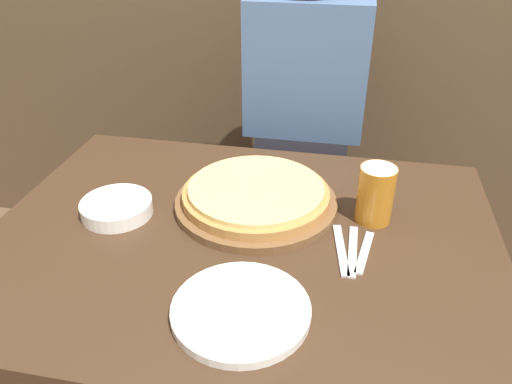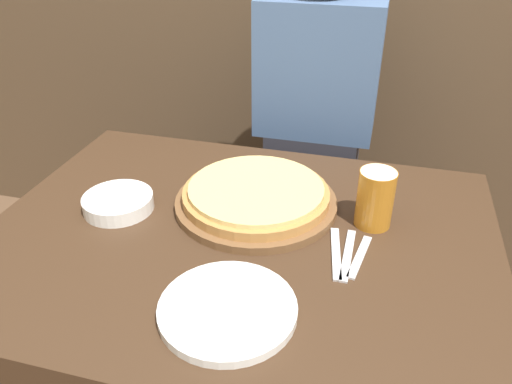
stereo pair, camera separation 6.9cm
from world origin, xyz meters
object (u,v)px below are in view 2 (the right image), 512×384
beer_glass (376,196)px  side_bowl (118,203)px  pizza_on_board (256,197)px  diner_person (313,148)px  dinner_knife (348,255)px  dinner_plate (228,309)px  spoon (360,257)px  fork (336,253)px

beer_glass → side_bowl: bearing=-171.0°
pizza_on_board → diner_person: size_ratio=0.30×
dinner_knife → dinner_plate: bearing=-130.9°
dinner_plate → side_bowl: bearing=143.8°
beer_glass → spoon: bearing=-96.9°
pizza_on_board → dinner_knife: bearing=-30.3°
beer_glass → dinner_knife: size_ratio=0.77×
dinner_knife → side_bowl: bearing=175.8°
pizza_on_board → dinner_plate: (0.04, -0.37, -0.02)m
dinner_plate → diner_person: (0.01, 0.90, -0.10)m
pizza_on_board → fork: (0.21, -0.14, -0.02)m
fork → dinner_knife: size_ratio=1.00×
beer_glass → diner_person: diner_person is taller
dinner_knife → spoon: bearing=0.0°
beer_glass → dinner_plate: size_ratio=0.53×
pizza_on_board → side_bowl: pizza_on_board is taller
dinner_plate → diner_person: 0.91m
beer_glass → dinner_plate: beer_glass is taller
fork → diner_person: size_ratio=0.13×
dinner_plate → spoon: 0.32m
dinner_knife → diner_person: (-0.18, 0.67, -0.09)m
beer_glass → dinner_knife: beer_glass is taller
dinner_plate → fork: bearing=53.0°
pizza_on_board → diner_person: (0.06, 0.53, -0.11)m
side_bowl → dinner_knife: 0.56m
side_bowl → fork: bearing=-4.4°
pizza_on_board → beer_glass: size_ratio=2.88×
beer_glass → side_bowl: 0.61m
dinner_knife → beer_glass: bearing=73.1°
pizza_on_board → dinner_plate: pizza_on_board is taller
fork → diner_person: (-0.16, 0.67, -0.09)m
side_bowl → dinner_plate: bearing=-36.2°
dinner_knife → spoon: size_ratio=1.17×
dinner_plate → spoon: dinner_plate is taller
beer_glass → dinner_plate: (-0.24, -0.36, -0.07)m
pizza_on_board → fork: size_ratio=2.21×
spoon → side_bowl: bearing=176.0°
fork → diner_person: 0.70m
side_bowl → dinner_knife: size_ratio=0.95×
dinner_plate → diner_person: diner_person is taller
beer_glass → fork: beer_glass is taller
side_bowl → diner_person: size_ratio=0.13×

